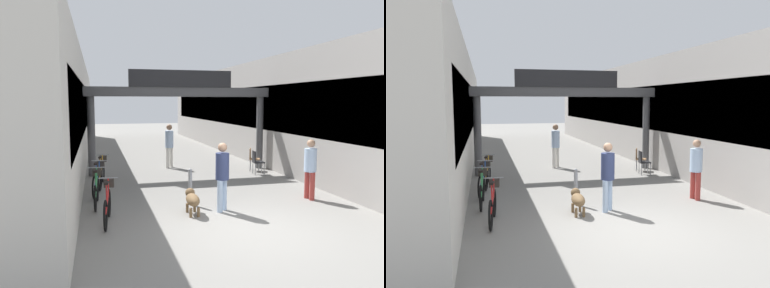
% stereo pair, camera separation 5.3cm
% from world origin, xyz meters
% --- Properties ---
extents(ground_plane, '(80.00, 80.00, 0.00)m').
position_xyz_m(ground_plane, '(0.00, 0.00, 0.00)').
color(ground_plane, gray).
extents(storefront_left, '(3.00, 26.00, 4.52)m').
position_xyz_m(storefront_left, '(-5.09, 11.00, 2.26)').
color(storefront_left, beige).
rests_on(storefront_left, ground_plane).
extents(storefront_right, '(3.00, 26.00, 4.52)m').
position_xyz_m(storefront_right, '(5.09, 11.00, 2.26)').
color(storefront_right, '#9E9993').
rests_on(storefront_right, ground_plane).
extents(arcade_sign_gateway, '(7.40, 0.47, 3.93)m').
position_xyz_m(arcade_sign_gateway, '(0.00, 6.87, 2.77)').
color(arcade_sign_gateway, '#4C4C4F').
rests_on(arcade_sign_gateway, ground_plane).
extents(pedestrian_with_dog, '(0.48, 0.48, 1.73)m').
position_xyz_m(pedestrian_with_dog, '(-0.15, 1.43, 1.00)').
color(pedestrian_with_dog, '#A5BFE0').
rests_on(pedestrian_with_dog, ground_plane).
extents(pedestrian_companion, '(0.37, 0.39, 1.70)m').
position_xyz_m(pedestrian_companion, '(2.62, 1.91, 0.97)').
color(pedestrian_companion, '#99332D').
rests_on(pedestrian_companion, ground_plane).
extents(pedestrian_carrying_crate, '(0.48, 0.48, 1.81)m').
position_xyz_m(pedestrian_carrying_crate, '(-0.24, 7.90, 1.05)').
color(pedestrian_carrying_crate, silver).
rests_on(pedestrian_carrying_crate, ground_plane).
extents(dog_on_leash, '(0.34, 0.81, 0.59)m').
position_xyz_m(dog_on_leash, '(-0.93, 1.38, 0.37)').
color(dog_on_leash, brown).
rests_on(dog_on_leash, ground_plane).
extents(bicycle_red_nearest, '(0.46, 1.69, 0.98)m').
position_xyz_m(bicycle_red_nearest, '(-2.96, 1.27, 0.44)').
color(bicycle_red_nearest, black).
rests_on(bicycle_red_nearest, ground_plane).
extents(bicycle_green_second, '(0.46, 1.69, 0.98)m').
position_xyz_m(bicycle_green_second, '(-3.21, 2.78, 0.44)').
color(bicycle_green_second, black).
rests_on(bicycle_green_second, ground_plane).
extents(bicycle_blue_third, '(0.46, 1.68, 0.98)m').
position_xyz_m(bicycle_blue_third, '(-3.16, 4.01, 0.44)').
color(bicycle_blue_third, black).
rests_on(bicycle_blue_third, ground_plane).
extents(bicycle_orange_farthest, '(0.46, 1.68, 0.98)m').
position_xyz_m(bicycle_orange_farthest, '(-3.04, 5.26, 0.44)').
color(bicycle_orange_farthest, black).
rests_on(bicycle_orange_farthest, ground_plane).
extents(bollard_post_metal, '(0.10, 0.10, 0.98)m').
position_xyz_m(bollard_post_metal, '(-0.78, 2.18, 0.50)').
color(bollard_post_metal, gray).
rests_on(bollard_post_metal, ground_plane).
extents(cafe_chair_black_nearer, '(0.45, 0.45, 0.89)m').
position_xyz_m(cafe_chair_black_nearer, '(2.67, 5.63, 0.54)').
color(cafe_chair_black_nearer, gray).
rests_on(cafe_chair_black_nearer, ground_plane).
extents(cafe_chair_wood_farther, '(0.54, 0.54, 0.89)m').
position_xyz_m(cafe_chair_wood_farther, '(2.85, 6.40, 0.54)').
color(cafe_chair_wood_farther, gray).
rests_on(cafe_chair_wood_farther, ground_plane).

